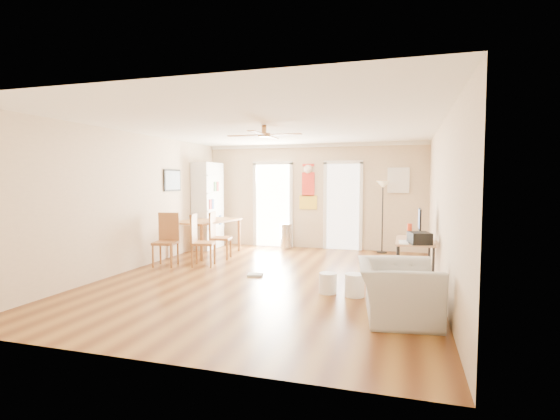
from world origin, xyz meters
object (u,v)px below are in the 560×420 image
(dining_table, at_px, (207,237))
(dining_chair_right_a, at_px, (221,236))
(wastebasket_a, at_px, (328,283))
(printer, at_px, (420,238))
(dining_chair_near, at_px, (165,240))
(dining_chair_right_b, at_px, (203,240))
(trash_can, at_px, (286,236))
(torchiere_lamp, at_px, (382,217))
(bookshelf, at_px, (208,206))
(computer_desk, at_px, (414,259))
(armchair, at_px, (398,291))
(wastebasket_b, at_px, (354,285))

(dining_table, relative_size, dining_chair_right_a, 1.58)
(wastebasket_a, bearing_deg, printer, 35.56)
(dining_chair_near, xyz_separation_m, printer, (4.77, -0.14, 0.24))
(wastebasket_a, bearing_deg, dining_chair_right_b, 154.56)
(trash_can, bearing_deg, torchiere_lamp, 0.73)
(bookshelf, xyz_separation_m, dining_table, (0.37, -0.81, -0.67))
(dining_chair_near, height_order, computer_desk, dining_chair_near)
(trash_can, bearing_deg, dining_chair_right_a, -119.24)
(printer, relative_size, wastebasket_a, 1.20)
(bookshelf, xyz_separation_m, trash_can, (1.89, 0.51, -0.76))
(torchiere_lamp, distance_m, wastebasket_a, 3.99)
(dining_chair_near, xyz_separation_m, wastebasket_a, (3.45, -1.09, -0.37))
(dining_chair_near, relative_size, printer, 2.84)
(torchiere_lamp, height_order, computer_desk, torchiere_lamp)
(trash_can, relative_size, printer, 1.69)
(torchiere_lamp, bearing_deg, armchair, -84.79)
(dining_chair_right_a, distance_m, wastebasket_a, 3.47)
(bookshelf, relative_size, dining_chair_right_b, 2.08)
(dining_chair_right_a, relative_size, printer, 2.74)
(dining_chair_near, xyz_separation_m, torchiere_lamp, (4.03, 2.80, 0.32))
(wastebasket_a, bearing_deg, bookshelf, 137.37)
(bookshelf, relative_size, wastebasket_b, 6.45)
(dining_chair_right_b, bearing_deg, dining_chair_right_a, -13.89)
(dining_chair_right_a, bearing_deg, armchair, -139.53)
(armchair, bearing_deg, dining_table, 43.53)
(printer, distance_m, armchair, 1.95)
(dining_chair_right_a, height_order, torchiere_lamp, torchiere_lamp)
(dining_chair_right_a, distance_m, dining_chair_near, 1.26)
(dining_chair_near, height_order, wastebasket_a, dining_chair_near)
(trash_can, distance_m, printer, 4.26)
(dining_chair_near, bearing_deg, armchair, -34.27)
(dining_chair_near, bearing_deg, dining_table, 73.25)
(dining_chair_right_b, height_order, printer, dining_chair_right_b)
(dining_table, xyz_separation_m, torchiere_lamp, (3.86, 1.35, 0.45))
(dining_chair_right_b, xyz_separation_m, torchiere_lamp, (3.31, 2.59, 0.33))
(dining_chair_near, distance_m, wastebasket_a, 3.64)
(dining_table, xyz_separation_m, dining_chair_right_b, (0.55, -1.24, 0.12))
(torchiere_lamp, bearing_deg, wastebasket_a, -98.53)
(trash_can, bearing_deg, wastebasket_b, -61.24)
(dining_chair_right_a, relative_size, wastebasket_b, 3.03)
(computer_desk, bearing_deg, trash_can, 140.58)
(printer, distance_m, wastebasket_a, 1.74)
(dining_chair_right_a, relative_size, torchiere_lamp, 0.60)
(dining_chair_right_b, xyz_separation_m, wastebasket_a, (2.73, -1.30, -0.36))
(computer_desk, bearing_deg, wastebasket_a, -132.27)
(wastebasket_a, bearing_deg, armchair, -42.43)
(trash_can, xyz_separation_m, computer_desk, (3.01, -2.47, 0.02))
(dining_table, xyz_separation_m, printer, (4.60, -1.59, 0.37))
(armchair, bearing_deg, printer, -16.58)
(trash_can, xyz_separation_m, wastebasket_b, (2.15, -3.92, -0.14))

